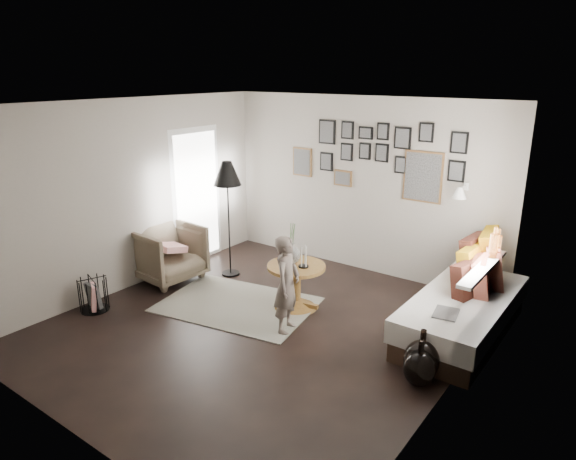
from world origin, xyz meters
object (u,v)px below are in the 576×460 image
Objects in this scene: vase at (292,251)px; child at (287,285)px; pedestal_table at (296,288)px; magazine_basket at (93,295)px; armchair at (168,253)px; floor_lamp at (227,178)px; daybed at (466,305)px; demijohn_large at (421,360)px; demijohn_small at (419,368)px.

vase is 0.70m from child.
magazine_basket is at bearing -141.99° from pedestal_table.
pedestal_table is 0.64× the size of child.
child is (2.31, 1.03, 0.37)m from magazine_basket.
floor_lamp reaches higher than armchair.
pedestal_table is at bearing -76.34° from armchair.
pedestal_table is at bearing -12.81° from floor_lamp.
vase is at bearing 17.24° from child.
magazine_basket is (-4.00, -2.23, -0.13)m from daybed.
child reaches higher than magazine_basket.
demijohn_large is at bearing -15.02° from floor_lamp.
vase is 2.17m from daybed.
daybed is at bearing 17.96° from pedestal_table.
demijohn_small is (2.04, -0.72, -0.56)m from vase.
demijohn_large is at bearing 14.37° from magazine_basket.
child is at bearing 175.55° from demijohn_small.
armchair reaches higher than magazine_basket.
magazine_basket is 2.55m from child.
demijohn_small is at bearing -89.77° from daybed.
armchair is (-4.00, -0.98, 0.06)m from daybed.
daybed is 4.56× the size of demijohn_small.
floor_lamp is 3.51× the size of demijohn_small.
demijohn_small is 0.42× the size of child.
pedestal_table is 1.40× the size of vase.
daybed is 1.91× the size of child.
demijohn_large is 0.46× the size of child.
floor_lamp reaches higher than demijohn_small.
demijohn_large is 0.13m from demijohn_small.
daybed is at bearing 16.78° from vase.
demijohn_large is at bearing -103.96° from child.
pedestal_table is 2.07m from armchair.
vase is at bearing 160.66° from demijohn_small.
demijohn_small is (0.03, -0.12, -0.02)m from demijohn_large.
demijohn_small is at bearing -108.01° from child.
floor_lamp is at bearing -174.51° from daybed.
child is (0.27, -0.56, 0.31)m from pedestal_table.
floor_lamp is at bearing 167.19° from pedestal_table.
pedestal_table is 1.38× the size of demijohn_large.
armchair is at bearing -131.73° from floor_lamp.
child is at bearing 24.01° from magazine_basket.
vase is at bearing -75.40° from armchair.
demijohn_large is (3.37, -0.90, -1.27)m from floor_lamp.
floor_lamp reaches higher than daybed.
magazine_basket is at bearing -140.53° from vase.
pedestal_table is at bearing 11.88° from child.
vase is at bearing -12.74° from floor_lamp.
pedestal_table is 1.91m from floor_lamp.
demijohn_small is (4.00, -0.36, -0.22)m from armchair.
floor_lamp is (-3.41, -0.31, 1.14)m from daybed.
magazine_basket is 0.82× the size of demijohn_large.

